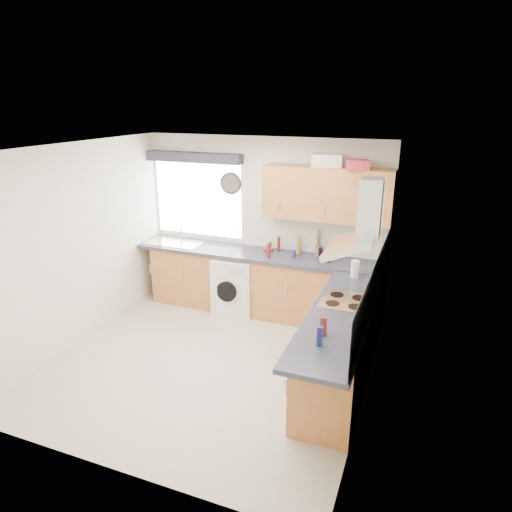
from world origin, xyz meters
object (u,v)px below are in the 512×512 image
at_px(upper_cabinets, 327,194).
at_px(washing_machine, 235,284).
at_px(oven, 343,342).
at_px(extractor_hood, 361,225).

height_order(upper_cabinets, washing_machine, upper_cabinets).
relative_size(upper_cabinets, washing_machine, 2.04).
bearing_deg(oven, washing_machine, 148.55).
bearing_deg(extractor_hood, washing_machine, 149.91).
height_order(extractor_hood, upper_cabinets, upper_cabinets).
distance_m(oven, extractor_hood, 1.35).
xyz_separation_m(oven, extractor_hood, (0.10, -0.00, 1.34)).
bearing_deg(washing_machine, oven, -40.23).
bearing_deg(oven, upper_cabinets, 112.54).
relative_size(oven, extractor_hood, 1.09).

